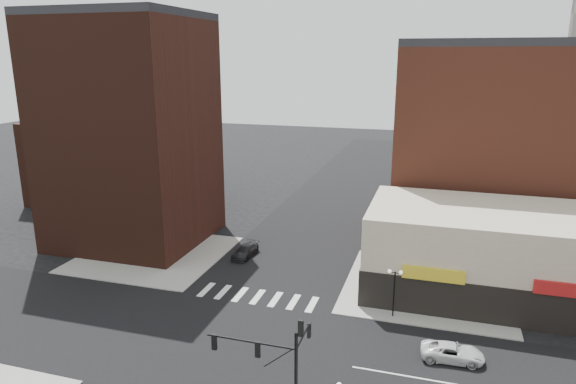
% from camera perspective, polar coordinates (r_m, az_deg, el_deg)
% --- Properties ---
extents(ground, '(240.00, 240.00, 0.00)m').
position_cam_1_polar(ground, '(40.88, -7.39, -16.46)').
color(ground, black).
rests_on(ground, ground).
extents(road_ew, '(200.00, 14.00, 0.02)m').
position_cam_1_polar(road_ew, '(40.87, -7.39, -16.44)').
color(road_ew, black).
rests_on(road_ew, ground).
extents(road_ns, '(14.00, 200.00, 0.02)m').
position_cam_1_polar(road_ns, '(40.87, -7.39, -16.44)').
color(road_ns, black).
rests_on(road_ns, ground).
extents(sidewalk_nw, '(15.00, 15.00, 0.12)m').
position_cam_1_polar(sidewalk_nw, '(58.61, -14.65, -6.70)').
color(sidewalk_nw, gray).
rests_on(sidewalk_nw, ground).
extents(sidewalk_ne, '(15.00, 15.00, 0.12)m').
position_cam_1_polar(sidewalk_ne, '(50.75, 15.13, -10.23)').
color(sidewalk_ne, gray).
rests_on(sidewalk_ne, ground).
extents(building_nw, '(16.00, 15.00, 25.00)m').
position_cam_1_polar(building_nw, '(61.09, -17.11, 6.12)').
color(building_nw, '#381B12').
rests_on(building_nw, ground).
extents(building_nw_low, '(20.00, 18.00, 12.00)m').
position_cam_1_polar(building_nw_low, '(82.04, -18.39, 3.53)').
color(building_nw_low, '#381B12').
rests_on(building_nw_low, ground).
extents(building_ne_midrise, '(18.00, 15.00, 22.00)m').
position_cam_1_polar(building_ne_midrise, '(62.10, 20.50, 4.56)').
color(building_ne_midrise, brown).
rests_on(building_ne_midrise, ground).
extents(building_ne_row, '(24.20, 12.20, 8.00)m').
position_cam_1_polar(building_ne_row, '(50.33, 22.86, -7.13)').
color(building_ne_row, beige).
rests_on(building_ne_row, ground).
extents(traffic_signal, '(5.59, 3.09, 7.77)m').
position_cam_1_polar(traffic_signal, '(29.81, -0.77, -18.13)').
color(traffic_signal, black).
rests_on(traffic_signal, ground).
extents(street_lamp_ne, '(1.22, 0.32, 4.16)m').
position_cam_1_polar(street_lamp_ne, '(43.59, 11.76, -9.66)').
color(street_lamp_ne, black).
rests_on(street_lamp_ne, sidewalk_ne).
extents(white_suv, '(4.54, 2.31, 1.23)m').
position_cam_1_polar(white_suv, '(40.29, 17.81, -16.60)').
color(white_suv, silver).
rests_on(white_suv, ground).
extents(dark_sedan_north, '(2.08, 4.44, 1.25)m').
position_cam_1_polar(dark_sedan_north, '(56.24, -4.77, -6.55)').
color(dark_sedan_north, black).
rests_on(dark_sedan_north, ground).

